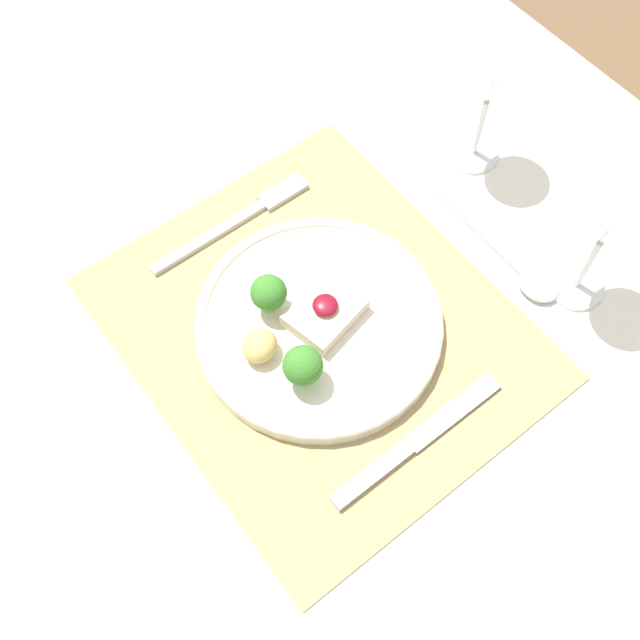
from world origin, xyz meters
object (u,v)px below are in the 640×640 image
(wine_glass_near, at_px, (610,227))
(knife, at_px, (407,448))
(spoon, at_px, (523,270))
(wine_glass_far, at_px, (492,83))
(fork, at_px, (242,217))
(dinner_plate, at_px, (317,324))

(wine_glass_near, bearing_deg, knife, -83.96)
(knife, bearing_deg, wine_glass_near, 94.06)
(spoon, bearing_deg, wine_glass_far, 153.86)
(wine_glass_near, bearing_deg, wine_glass_far, 169.21)
(fork, relative_size, wine_glass_near, 1.34)
(dinner_plate, bearing_deg, spoon, 70.21)
(wine_glass_far, bearing_deg, fork, -108.21)
(fork, xyz_separation_m, spoon, (0.25, 0.21, -0.00))
(wine_glass_near, distance_m, wine_glass_far, 0.21)
(fork, distance_m, knife, 0.33)
(knife, relative_size, wine_glass_far, 1.32)
(spoon, height_order, wine_glass_near, wine_glass_near)
(wine_glass_near, bearing_deg, spoon, -145.06)
(knife, xyz_separation_m, wine_glass_near, (-0.03, 0.27, 0.11))
(fork, relative_size, wine_glass_far, 1.32)
(knife, xyz_separation_m, spoon, (-0.08, 0.24, -0.00))
(wine_glass_far, bearing_deg, dinner_plate, -75.59)
(fork, height_order, wine_glass_far, wine_glass_far)
(knife, height_order, wine_glass_far, wine_glass_far)
(fork, bearing_deg, knife, -3.52)
(fork, height_order, knife, knife)
(knife, bearing_deg, wine_glass_far, 125.20)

